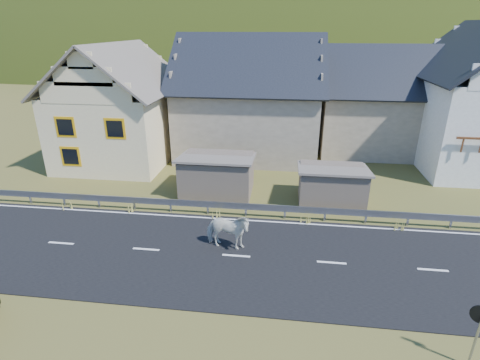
# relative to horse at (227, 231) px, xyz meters

# --- Properties ---
(ground) EXTENTS (160.00, 160.00, 0.00)m
(ground) POSITION_rel_horse_xyz_m (0.46, -0.55, -0.90)
(ground) COLOR #474C20
(ground) RESTS_ON ground
(road) EXTENTS (60.00, 7.00, 0.04)m
(road) POSITION_rel_horse_xyz_m (0.46, -0.55, -0.88)
(road) COLOR black
(road) RESTS_ON ground
(lane_markings) EXTENTS (60.00, 6.60, 0.01)m
(lane_markings) POSITION_rel_horse_xyz_m (0.46, -0.55, -0.86)
(lane_markings) COLOR silver
(lane_markings) RESTS_ON road
(guardrail) EXTENTS (28.10, 0.09, 0.75)m
(guardrail) POSITION_rel_horse_xyz_m (0.46, 3.13, -0.34)
(guardrail) COLOR #93969B
(guardrail) RESTS_ON ground
(shed_left) EXTENTS (4.30, 3.30, 2.40)m
(shed_left) POSITION_rel_horse_xyz_m (-1.54, 5.95, 0.20)
(shed_left) COLOR #726153
(shed_left) RESTS_ON ground
(shed_right) EXTENTS (3.80, 2.90, 2.20)m
(shed_right) POSITION_rel_horse_xyz_m (4.96, 5.45, 0.10)
(shed_right) COLOR #726153
(shed_right) RESTS_ON ground
(house_cream) EXTENTS (7.80, 9.80, 8.30)m
(house_cream) POSITION_rel_horse_xyz_m (-9.55, 11.45, 3.46)
(house_cream) COLOR beige
(house_cream) RESTS_ON ground
(house_stone_a) EXTENTS (10.80, 9.80, 8.90)m
(house_stone_a) POSITION_rel_horse_xyz_m (-0.54, 14.45, 3.73)
(house_stone_a) COLOR tan
(house_stone_a) RESTS_ON ground
(house_stone_b) EXTENTS (9.80, 8.80, 8.10)m
(house_stone_b) POSITION_rel_horse_xyz_m (9.46, 16.45, 3.33)
(house_stone_b) COLOR tan
(house_stone_b) RESTS_ON ground
(mountain) EXTENTS (440.00, 280.00, 260.00)m
(mountain) POSITION_rel_horse_xyz_m (5.46, 179.45, -20.90)
(mountain) COLOR #273C0E
(mountain) RESTS_ON ground
(conifer_patch) EXTENTS (76.00, 50.00, 28.00)m
(conifer_patch) POSITION_rel_horse_xyz_m (-54.54, 109.45, 5.10)
(conifer_patch) COLOR black
(conifer_patch) RESTS_ON ground
(horse) EXTENTS (1.19, 2.14, 1.72)m
(horse) POSITION_rel_horse_xyz_m (0.00, 0.00, 0.00)
(horse) COLOR silver
(horse) RESTS_ON road
(traffic_mirror) EXTENTS (0.56, 0.26, 2.10)m
(traffic_mirror) POSITION_rel_horse_xyz_m (7.88, -5.15, 0.64)
(traffic_mirror) COLOR #93969B
(traffic_mirror) RESTS_ON ground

